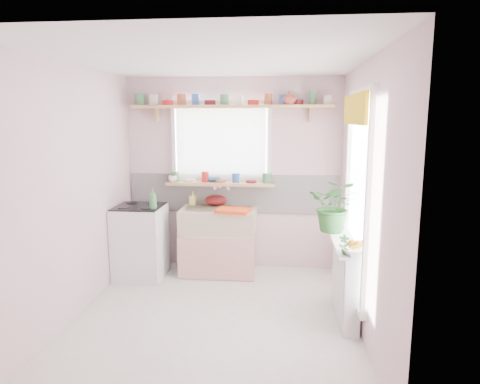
# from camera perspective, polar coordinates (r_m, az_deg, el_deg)

# --- Properties ---
(room) EXTENTS (3.20, 3.20, 3.20)m
(room) POSITION_cam_1_polar(r_m,az_deg,el_deg) (4.84, 5.82, 2.55)
(room) COLOR silver
(room) RESTS_ON ground
(sink_unit) EXTENTS (0.95, 0.65, 1.11)m
(sink_unit) POSITION_cam_1_polar(r_m,az_deg,el_deg) (5.52, -2.84, -6.46)
(sink_unit) COLOR white
(sink_unit) RESTS_ON ground
(cooker) EXTENTS (0.58, 0.58, 0.93)m
(cooker) POSITION_cam_1_polar(r_m,az_deg,el_deg) (5.51, -13.12, -6.44)
(cooker) COLOR white
(cooker) RESTS_ON ground
(radiator_ledge) EXTENTS (0.22, 0.95, 0.78)m
(radiator_ledge) POSITION_cam_1_polar(r_m,az_deg,el_deg) (4.48, 13.92, -11.16)
(radiator_ledge) COLOR white
(radiator_ledge) RESTS_ON ground
(windowsill) EXTENTS (1.40, 0.22, 0.04)m
(windowsill) POSITION_cam_1_polar(r_m,az_deg,el_deg) (5.54, -2.62, 1.12)
(windowsill) COLOR tan
(windowsill) RESTS_ON room
(pine_shelf) EXTENTS (2.52, 0.24, 0.04)m
(pine_shelf) POSITION_cam_1_polar(r_m,az_deg,el_deg) (5.45, -1.12, 11.31)
(pine_shelf) COLOR tan
(pine_shelf) RESTS_ON room
(shelf_crockery) EXTENTS (2.47, 0.11, 0.12)m
(shelf_crockery) POSITION_cam_1_polar(r_m,az_deg,el_deg) (5.45, -1.13, 12.10)
(shelf_crockery) COLOR #3F7F4C
(shelf_crockery) RESTS_ON pine_shelf
(sill_crockery) EXTENTS (1.35, 0.11, 0.12)m
(sill_crockery) POSITION_cam_1_polar(r_m,az_deg,el_deg) (5.54, -2.80, 1.89)
(sill_crockery) COLOR #3F7F4C
(sill_crockery) RESTS_ON windowsill
(dish_tray) EXTENTS (0.44, 0.36, 0.04)m
(dish_tray) POSITION_cam_1_polar(r_m,az_deg,el_deg) (5.21, -0.93, -2.47)
(dish_tray) COLOR #F94716
(dish_tray) RESTS_ON sink_unit
(colander) EXTENTS (0.38, 0.38, 0.13)m
(colander) POSITION_cam_1_polar(r_m,az_deg,el_deg) (5.61, -3.24, -1.09)
(colander) COLOR #5A0F10
(colander) RESTS_ON sink_unit
(jade_plant) EXTENTS (0.62, 0.57, 0.57)m
(jade_plant) POSITION_cam_1_polar(r_m,az_deg,el_deg) (4.66, 12.51, -1.78)
(jade_plant) COLOR #275B24
(jade_plant) RESTS_ON radiator_ledge
(fruit_bowl) EXTENTS (0.37, 0.37, 0.08)m
(fruit_bowl) POSITION_cam_1_polar(r_m,az_deg,el_deg) (3.97, 15.42, -7.60)
(fruit_bowl) COLOR silver
(fruit_bowl) RESTS_ON radiator_ledge
(herb_pot) EXTENTS (0.10, 0.07, 0.18)m
(herb_pot) POSITION_cam_1_polar(r_m,az_deg,el_deg) (3.94, 13.73, -6.85)
(herb_pot) COLOR #2F712D
(herb_pot) RESTS_ON radiator_ledge
(soap_bottle_sink) EXTENTS (0.08, 0.08, 0.18)m
(soap_bottle_sink) POSITION_cam_1_polar(r_m,az_deg,el_deg) (5.66, -6.33, -0.80)
(soap_bottle_sink) COLOR #D8CB60
(soap_bottle_sink) RESTS_ON sink_unit
(sill_cup) EXTENTS (0.14, 0.14, 0.09)m
(sill_cup) POSITION_cam_1_polar(r_m,az_deg,el_deg) (5.60, -9.00, 1.74)
(sill_cup) COLOR white
(sill_cup) RESTS_ON windowsill
(sill_bowl) EXTENTS (0.27, 0.27, 0.07)m
(sill_bowl) POSITION_cam_1_polar(r_m,az_deg,el_deg) (5.61, -3.69, 1.77)
(sill_bowl) COLOR #2E5F97
(sill_bowl) RESTS_ON windowsill
(shelf_vase) EXTENTS (0.21, 0.21, 0.17)m
(shelf_vase) POSITION_cam_1_polar(r_m,az_deg,el_deg) (5.36, 6.62, 12.38)
(shelf_vase) COLOR #A24132
(shelf_vase) RESTS_ON pine_shelf
(cooker_bottle) EXTENTS (0.11, 0.11, 0.24)m
(cooker_bottle) POSITION_cam_1_polar(r_m,az_deg,el_deg) (5.18, -11.55, -0.85)
(cooker_bottle) COLOR #458B4B
(cooker_bottle) RESTS_ON cooker
(fruit) EXTENTS (0.20, 0.14, 0.10)m
(fruit) POSITION_cam_1_polar(r_m,az_deg,el_deg) (3.96, 15.54, -6.74)
(fruit) COLOR orange
(fruit) RESTS_ON fruit_bowl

